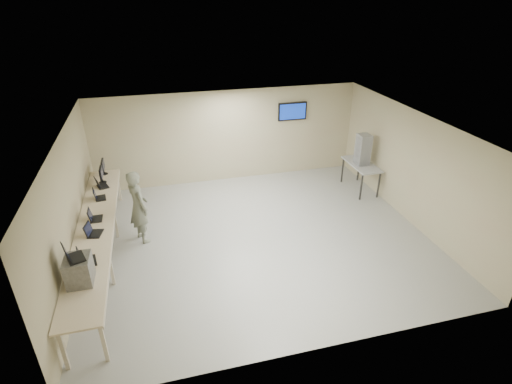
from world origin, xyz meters
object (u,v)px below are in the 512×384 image
object	(u,v)px
workbench	(96,229)
equipment_box	(79,270)
soldier	(138,207)
side_table	(361,166)

from	to	relation	value
workbench	equipment_box	world-z (taller)	equipment_box
workbench	soldier	size ratio (longest dim) A/B	3.34
workbench	side_table	world-z (taller)	workbench
workbench	equipment_box	bearing A→B (deg)	-91.95
equipment_box	soldier	size ratio (longest dim) A/B	0.28
equipment_box	side_table	distance (m)	8.10
workbench	side_table	size ratio (longest dim) A/B	4.29
equipment_box	side_table	size ratio (longest dim) A/B	0.36
soldier	equipment_box	bearing A→B (deg)	134.58
soldier	workbench	bearing A→B (deg)	101.50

